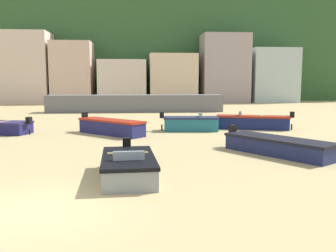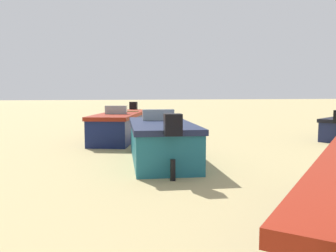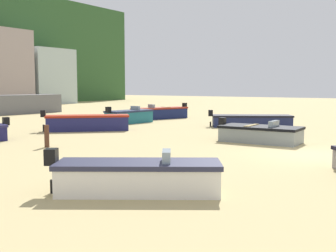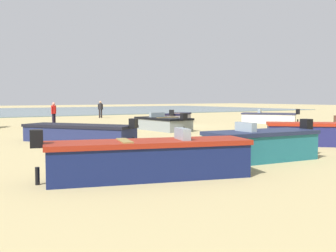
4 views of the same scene
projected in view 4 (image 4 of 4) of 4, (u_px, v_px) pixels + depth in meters
name	position (u px, v px, depth m)	size (l,w,h in m)	color
ground_plane	(168.00, 126.00, 28.34)	(160.00, 160.00, 0.00)	tan
tidal_water	(28.00, 111.00, 58.30)	(80.00, 36.00, 0.06)	slate
boat_grey_0	(163.00, 124.00, 24.61)	(1.97, 4.01, 1.09)	gray
boat_navy_1	(328.00, 134.00, 16.73)	(4.38, 4.23, 1.25)	navy
boat_navy_2	(149.00, 159.00, 9.95)	(5.19, 2.65, 1.24)	#131D50
boat_teal_4	(261.00, 145.00, 12.82)	(3.95, 1.74, 1.25)	#1F697A
boat_white_5	(269.00, 118.00, 31.36)	(3.31, 3.97, 1.11)	white
boat_navy_6	(80.00, 133.00, 18.12)	(4.10, 5.07, 1.09)	navy
boat_grey_8	(178.00, 118.00, 32.41)	(3.64, 3.43, 1.05)	gray
mooring_post_near_water	(335.00, 124.00, 22.71)	(0.21, 0.21, 0.97)	#4F3022
beach_walker_foreground	(100.00, 108.00, 39.39)	(0.53, 0.36, 1.62)	black
beach_walker_distant	(54.00, 112.00, 29.00)	(0.48, 0.48, 1.62)	black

